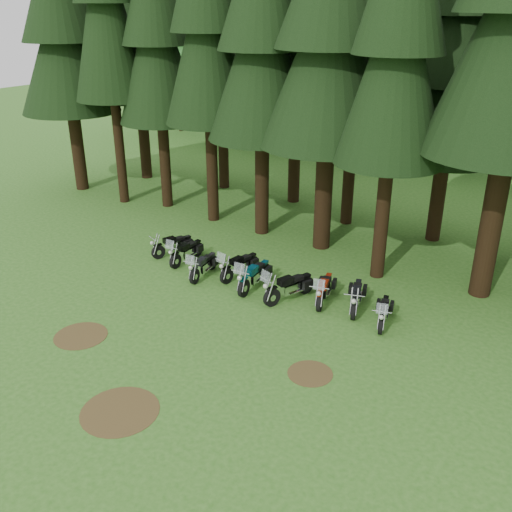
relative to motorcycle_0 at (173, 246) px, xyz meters
The scene contains 28 objects.
ground 6.99m from the motorcycle_0, 44.69° to the right, with size 120.00×120.00×0.00m, color #2F691C.
pine_front_0 15.20m from the motorcycle_0, 158.76° to the left, with size 5.49×5.49×16.17m.
pine_front_2 11.54m from the motorcycle_0, 134.43° to the left, with size 4.32×4.32×16.22m.
pine_front_4 10.51m from the motorcycle_0, 68.67° to the left, with size 4.95×4.95×16.33m.
pine_front_5 11.72m from the motorcycle_0, 42.03° to the left, with size 5.81×5.81×16.72m.
pine_front_6 13.12m from the motorcycle_0, 20.35° to the left, with size 4.15×4.15×16.75m.
pine_back_0 16.16m from the motorcycle_0, 139.36° to the left, with size 5.00×5.00×17.21m.
pine_back_1 13.91m from the motorcycle_0, 114.47° to the left, with size 4.52×4.52×16.22m.
pine_back_2 13.32m from the motorcycle_0, 86.49° to the left, with size 4.85×4.85×16.30m.
pine_back_3 13.09m from the motorcycle_0, 60.23° to the left, with size 4.35×4.35×16.20m.
pine_back_4 14.54m from the motorcycle_0, 42.81° to the left, with size 4.94×4.94×13.78m.
decid_0 27.16m from the motorcycle_0, 130.10° to the left, with size 8.00×7.78×10.00m.
decid_1 24.20m from the motorcycle_0, 117.86° to the left, with size 7.91×7.69×9.88m.
decid_2 21.10m from the motorcycle_0, 105.40° to the left, with size 6.72×6.53×8.40m.
decid_3 20.63m from the motorcycle_0, 89.29° to the left, with size 6.12×5.95×7.65m.
decid_4 22.73m from the motorcycle_0, 73.01° to the left, with size 5.93×5.76×7.41m.
dirt_patch_0 7.20m from the motorcycle_0, 74.14° to the right, with size 1.80×1.80×0.01m, color #4C3D1E.
dirt_patch_1 10.45m from the motorcycle_0, 24.99° to the right, with size 1.40×1.40×0.01m, color #4C3D1E.
dirt_patch_2 10.73m from the motorcycle_0, 56.21° to the right, with size 2.20×2.20×0.01m, color #4C3D1E.
motorcycle_0 is the anchor object (origin of this frame).
motorcycle_1 1.05m from the motorcycle_0, 15.68° to the right, with size 0.42×2.20×1.39m.
motorcycle_2 2.69m from the motorcycle_0, 21.11° to the right, with size 0.63×2.16×1.35m.
motorcycle_3 3.78m from the motorcycle_0, ahead, with size 0.55×2.29×1.44m.
motorcycle_4 4.87m from the motorcycle_0, ahead, with size 0.55×2.43×1.53m.
motorcycle_5 6.50m from the motorcycle_0, ahead, with size 1.06×2.39×1.53m.
motorcycle_6 7.63m from the motorcycle_0, ahead, with size 0.89×2.23×1.42m.
motorcycle_7 8.86m from the motorcycle_0, ahead, with size 0.87×2.16×0.91m.
motorcycle_8 10.12m from the motorcycle_0, ahead, with size 0.83×2.03×1.29m.
Camera 1 is at (11.23, -12.34, 10.37)m, focal length 40.00 mm.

